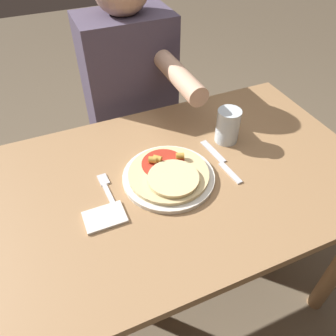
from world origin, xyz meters
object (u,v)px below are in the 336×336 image
at_px(pizza, 169,173).
at_px(drinking_glass, 228,126).
at_px(knife, 221,161).
at_px(person_diner, 131,93).
at_px(fork, 108,191).
at_px(plate, 168,176).
at_px(dining_table, 180,200).

height_order(pizza, drinking_glass, drinking_glass).
xyz_separation_m(knife, person_diner, (-0.12, 0.55, -0.02)).
height_order(pizza, fork, pizza).
xyz_separation_m(drinking_glass, person_diner, (-0.19, 0.45, -0.08)).
distance_m(plate, fork, 0.18).
height_order(plate, knife, plate).
height_order(knife, person_diner, person_diner).
xyz_separation_m(dining_table, person_diner, (0.02, 0.55, 0.10)).
bearing_deg(fork, knife, -2.74).
distance_m(dining_table, knife, 0.19).
distance_m(plate, knife, 0.18).
xyz_separation_m(pizza, drinking_glass, (0.25, 0.10, 0.03)).
distance_m(knife, drinking_glass, 0.13).
bearing_deg(dining_table, plate, 173.51).
relative_size(fork, drinking_glass, 1.50).
relative_size(plate, pizza, 1.15).
xyz_separation_m(fork, person_diner, (0.25, 0.53, -0.02)).
distance_m(pizza, knife, 0.18).
distance_m(dining_table, drinking_glass, 0.29).
relative_size(dining_table, person_diner, 0.97).
distance_m(dining_table, plate, 0.13).
relative_size(plate, drinking_glass, 2.36).
bearing_deg(plate, dining_table, -6.49).
xyz_separation_m(fork, knife, (0.37, -0.02, 0.00)).
bearing_deg(drinking_glass, fork, -170.20).
xyz_separation_m(pizza, knife, (0.18, 0.00, -0.02)).
xyz_separation_m(plate, pizza, (0.00, -0.01, 0.02)).
height_order(dining_table, pizza, pizza).
distance_m(pizza, fork, 0.19).
height_order(dining_table, drinking_glass, drinking_glass).
height_order(pizza, knife, pizza).
bearing_deg(dining_table, pizza, -178.94).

